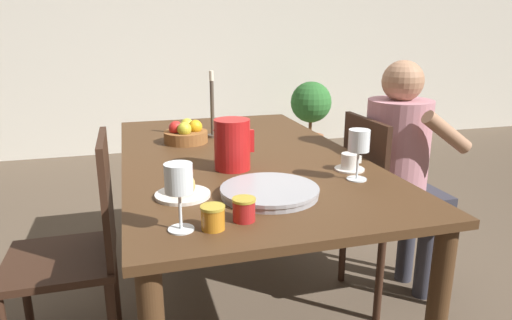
# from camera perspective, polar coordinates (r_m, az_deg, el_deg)

# --- Properties ---
(ground_plane) EXTENTS (20.00, 20.00, 0.00)m
(ground_plane) POSITION_cam_1_polar(r_m,az_deg,el_deg) (2.37, -1.87, -17.72)
(ground_plane) COLOR brown
(wall_back) EXTENTS (10.00, 0.06, 2.60)m
(wall_back) POSITION_cam_1_polar(r_m,az_deg,el_deg) (5.13, -11.05, 15.59)
(wall_back) COLOR beige
(wall_back) RESTS_ON ground_plane
(dining_table) EXTENTS (1.02, 1.80, 0.78)m
(dining_table) POSITION_cam_1_polar(r_m,az_deg,el_deg) (2.07, -2.04, -1.90)
(dining_table) COLOR #472D19
(dining_table) RESTS_ON ground_plane
(chair_person_side) EXTENTS (0.42, 0.42, 0.93)m
(chair_person_side) POSITION_cam_1_polar(r_m,az_deg,el_deg) (2.31, 15.69, -5.50)
(chair_person_side) COLOR #331E14
(chair_person_side) RESTS_ON ground_plane
(chair_opposite) EXTENTS (0.42, 0.42, 0.93)m
(chair_opposite) POSITION_cam_1_polar(r_m,az_deg,el_deg) (1.96, -21.27, -9.98)
(chair_opposite) COLOR #331E14
(chair_opposite) RESTS_ON ground_plane
(person_seated) EXTENTS (0.39, 0.41, 1.19)m
(person_seated) POSITION_cam_1_polar(r_m,az_deg,el_deg) (2.30, 17.82, -0.25)
(person_seated) COLOR #33333D
(person_seated) RESTS_ON ground_plane
(red_pitcher) EXTENTS (0.17, 0.14, 0.20)m
(red_pitcher) POSITION_cam_1_polar(r_m,az_deg,el_deg) (1.81, -2.99, 1.98)
(red_pitcher) COLOR red
(red_pitcher) RESTS_ON dining_table
(wine_glass_water) EXTENTS (0.08, 0.08, 0.19)m
(wine_glass_water) POSITION_cam_1_polar(r_m,az_deg,el_deg) (1.71, 12.74, 2.10)
(wine_glass_water) COLOR white
(wine_glass_water) RESTS_ON dining_table
(wine_glass_juice) EXTENTS (0.08, 0.08, 0.19)m
(wine_glass_juice) POSITION_cam_1_polar(r_m,az_deg,el_deg) (1.26, -9.62, -2.75)
(wine_glass_juice) COLOR white
(wine_glass_juice) RESTS_ON dining_table
(teacup_near_person) EXTENTS (0.12, 0.12, 0.07)m
(teacup_near_person) POSITION_cam_1_polar(r_m,az_deg,el_deg) (1.86, 11.65, -0.36)
(teacup_near_person) COLOR silver
(teacup_near_person) RESTS_ON dining_table
(serving_tray) EXTENTS (0.34, 0.34, 0.03)m
(serving_tray) POSITION_cam_1_polar(r_m,az_deg,el_deg) (1.54, 1.71, -3.95)
(serving_tray) COLOR #9E9EA3
(serving_tray) RESTS_ON dining_table
(bread_plate) EXTENTS (0.19, 0.19, 0.09)m
(bread_plate) POSITION_cam_1_polar(r_m,az_deg,el_deg) (1.55, -9.18, -3.59)
(bread_plate) COLOR silver
(bread_plate) RESTS_ON dining_table
(jam_jar_amber) EXTENTS (0.07, 0.07, 0.07)m
(jam_jar_amber) POSITION_cam_1_polar(r_m,az_deg,el_deg) (1.34, -1.51, -6.07)
(jam_jar_amber) COLOR #A81E1E
(jam_jar_amber) RESTS_ON dining_table
(jam_jar_red) EXTENTS (0.07, 0.07, 0.07)m
(jam_jar_red) POSITION_cam_1_polar(r_m,az_deg,el_deg) (1.29, -5.41, -7.03)
(jam_jar_red) COLOR #C67A1E
(jam_jar_red) RESTS_ON dining_table
(fruit_bowl) EXTENTS (0.22, 0.22, 0.11)m
(fruit_bowl) POSITION_cam_1_polar(r_m,az_deg,el_deg) (2.28, -8.77, 3.27)
(fruit_bowl) COLOR brown
(fruit_bowl) RESTS_ON dining_table
(candlestick_tall) EXTENTS (0.06, 0.06, 0.34)m
(candlestick_tall) POSITION_cam_1_polar(r_m,az_deg,el_deg) (2.36, -5.48, 6.05)
(candlestick_tall) COLOR #4C4238
(candlestick_tall) RESTS_ON dining_table
(potted_plant) EXTENTS (0.44, 0.44, 0.78)m
(potted_plant) POSITION_cam_1_polar(r_m,az_deg,el_deg) (4.97, 6.86, 6.28)
(potted_plant) COLOR #A8603D
(potted_plant) RESTS_ON ground_plane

